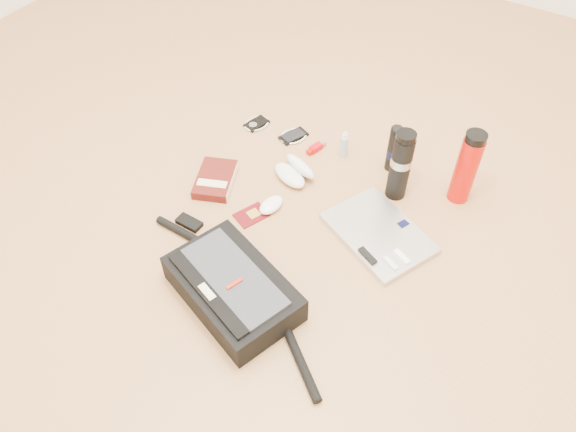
{
  "coord_description": "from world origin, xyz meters",
  "views": [
    {
      "loc": [
        0.63,
        -1.01,
        1.44
      ],
      "look_at": [
        -0.02,
        0.04,
        0.06
      ],
      "focal_mm": 35.0,
      "sensor_mm": 36.0,
      "label": 1
    }
  ],
  "objects_px": {
    "thermos_red": "(466,168)",
    "book": "(216,179)",
    "thermos_black": "(401,165)",
    "laptop": "(378,234)",
    "messenger_bag": "(232,288)"
  },
  "relations": [
    {
      "from": "messenger_bag",
      "to": "thermos_black",
      "type": "height_order",
      "value": "thermos_black"
    },
    {
      "from": "thermos_red",
      "to": "thermos_black",
      "type": "bearing_deg",
      "value": -152.19
    },
    {
      "from": "thermos_red",
      "to": "book",
      "type": "bearing_deg",
      "value": -152.74
    },
    {
      "from": "messenger_bag",
      "to": "thermos_black",
      "type": "distance_m",
      "value": 0.71
    },
    {
      "from": "thermos_black",
      "to": "thermos_red",
      "type": "relative_size",
      "value": 0.96
    },
    {
      "from": "messenger_bag",
      "to": "thermos_red",
      "type": "height_order",
      "value": "thermos_red"
    },
    {
      "from": "laptop",
      "to": "book",
      "type": "relative_size",
      "value": 1.81
    },
    {
      "from": "messenger_bag",
      "to": "book",
      "type": "distance_m",
      "value": 0.51
    },
    {
      "from": "messenger_bag",
      "to": "laptop",
      "type": "height_order",
      "value": "messenger_bag"
    },
    {
      "from": "messenger_bag",
      "to": "thermos_red",
      "type": "bearing_deg",
      "value": 80.11
    },
    {
      "from": "book",
      "to": "thermos_black",
      "type": "xyz_separation_m",
      "value": [
        0.58,
        0.3,
        0.12
      ]
    },
    {
      "from": "thermos_black",
      "to": "thermos_red",
      "type": "height_order",
      "value": "thermos_red"
    },
    {
      "from": "laptop",
      "to": "thermos_red",
      "type": "distance_m",
      "value": 0.38
    },
    {
      "from": "book",
      "to": "thermos_red",
      "type": "xyz_separation_m",
      "value": [
        0.77,
        0.4,
        0.13
      ]
    },
    {
      "from": "laptop",
      "to": "book",
      "type": "bearing_deg",
      "value": -147.74
    }
  ]
}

